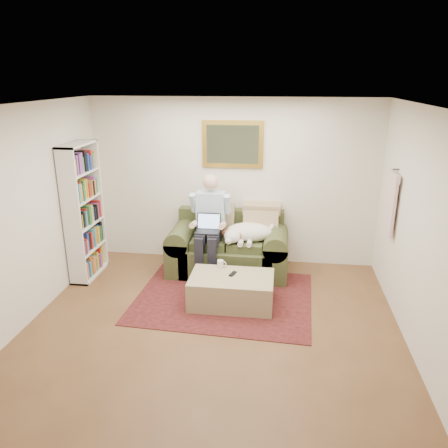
% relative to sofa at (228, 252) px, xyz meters
% --- Properties ---
extents(room_shell, '(4.51, 5.00, 2.61)m').
position_rel_sofa_xyz_m(room_shell, '(0.01, -1.66, 0.99)').
color(room_shell, brown).
rests_on(room_shell, ground).
extents(rug, '(2.44, 2.00, 0.01)m').
position_rel_sofa_xyz_m(rug, '(0.05, -0.88, -0.31)').
color(rug, black).
rests_on(rug, room_shell).
extents(sofa, '(1.80, 0.92, 1.08)m').
position_rel_sofa_xyz_m(sofa, '(0.00, 0.00, 0.00)').
color(sofa, '#4C522B').
rests_on(sofa, room_shell).
extents(seated_man, '(0.59, 0.85, 1.52)m').
position_rel_sofa_xyz_m(seated_man, '(-0.27, -0.17, 0.45)').
color(seated_man, '#8CB8D8').
rests_on(seated_man, sofa).
extents(laptop, '(0.35, 0.28, 0.25)m').
position_rel_sofa_xyz_m(laptop, '(-0.27, -0.24, 0.48)').
color(laptop, black).
rests_on(laptop, seated_man).
extents(sleeping_dog, '(0.74, 0.47, 0.28)m').
position_rel_sofa_xyz_m(sleeping_dog, '(0.32, -0.09, 0.38)').
color(sleeping_dog, white).
rests_on(sleeping_dog, sofa).
extents(ottoman, '(1.09, 0.70, 0.40)m').
position_rel_sofa_xyz_m(ottoman, '(0.17, -1.03, -0.11)').
color(ottoman, tan).
rests_on(ottoman, room_shell).
extents(coffee_mug, '(0.08, 0.08, 0.10)m').
position_rel_sofa_xyz_m(coffee_mug, '(-0.02, -0.75, 0.14)').
color(coffee_mug, white).
rests_on(coffee_mug, ottoman).
extents(tv_remote, '(0.09, 0.16, 0.02)m').
position_rel_sofa_xyz_m(tv_remote, '(0.18, -0.97, 0.10)').
color(tv_remote, black).
rests_on(tv_remote, ottoman).
extents(bookshelf, '(0.28, 0.80, 2.00)m').
position_rel_sofa_xyz_m(bookshelf, '(-2.09, -0.41, 0.69)').
color(bookshelf, white).
rests_on(bookshelf, room_shell).
extents(wall_mirror, '(0.94, 0.04, 0.72)m').
position_rel_sofa_xyz_m(wall_mirror, '(0.00, 0.46, 1.59)').
color(wall_mirror, gold).
rests_on(wall_mirror, room_shell).
extents(hanging_shirt, '(0.06, 0.52, 0.90)m').
position_rel_sofa_xyz_m(hanging_shirt, '(2.20, -0.41, 1.04)').
color(hanging_shirt, beige).
rests_on(hanging_shirt, room_shell).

